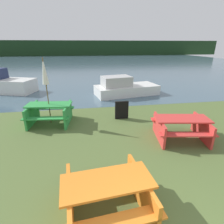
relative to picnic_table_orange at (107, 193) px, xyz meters
name	(u,v)px	position (x,y,z in m)	size (l,w,h in m)	color
water	(89,62)	(0.77, 30.74, -0.44)	(60.00, 50.00, 0.00)	#425B6B
far_treeline	(86,48)	(0.77, 50.74, 1.56)	(80.00, 1.60, 4.00)	#193319
picnic_table_orange	(107,193)	(0.00, 0.00, 0.00)	(1.70, 1.52, 0.73)	orange
picnic_table_red	(181,126)	(2.70, 2.31, 0.01)	(1.87, 1.63, 0.73)	red
picnic_table_green	(50,112)	(-1.68, 4.25, 0.03)	(1.79, 1.55, 0.79)	green
umbrella_white	(44,72)	(-1.68, 4.25, 1.53)	(0.23, 0.23, 2.49)	brown
boat	(124,88)	(2.09, 7.88, -0.01)	(4.02, 2.28, 1.15)	silver
boat_second	(0,83)	(-5.66, 9.82, 0.13)	(4.33, 2.70, 1.49)	silver
signboard	(122,110)	(1.16, 4.24, -0.06)	(0.55, 0.08, 0.75)	black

